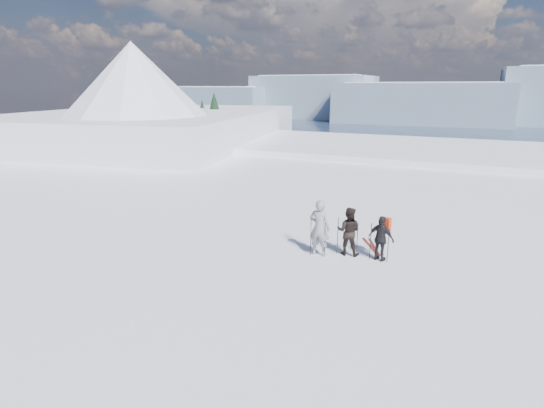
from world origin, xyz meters
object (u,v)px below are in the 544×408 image
Objects in this scene: skier_dark at (348,231)px; skis_loose at (372,246)px; skier_pack at (381,239)px; skier_grey at (320,228)px.

skier_dark reaches higher than skis_loose.
skier_grey is at bearing 27.39° from skier_pack.
skis_loose is at bearing -124.66° from skier_dark.
skier_grey is at bearing -135.70° from skis_loose.
skier_grey is 2.07m from skier_pack.
skier_grey is 2.37m from skis_loose.
skis_loose is (0.65, 1.05, -0.83)m from skier_dark.
skis_loose is at bearing -50.43° from skier_pack.
skier_dark is (0.90, 0.46, -0.14)m from skier_grey.
skis_loose is (-0.48, 1.13, -0.76)m from skier_pack.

